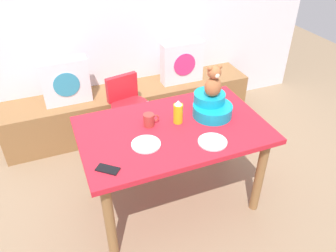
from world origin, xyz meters
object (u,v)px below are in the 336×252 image
(teddy_bear, at_px, (214,82))
(coffee_mug, at_px, (149,120))
(ketchup_bottle, at_px, (178,112))
(dinner_plate_near, at_px, (213,142))
(highchair, at_px, (129,107))
(cell_phone, at_px, (108,169))
(infant_seat_teal, at_px, (211,106))
(dining_table, at_px, (173,139))
(dinner_plate_far, at_px, (146,144))
(pillow_floral_left, at_px, (66,82))
(pillow_floral_right, at_px, (182,62))

(teddy_bear, relative_size, coffee_mug, 2.08)
(ketchup_bottle, height_order, dinner_plate_near, ketchup_bottle)
(highchair, relative_size, dinner_plate_near, 3.95)
(teddy_bear, height_order, cell_phone, teddy_bear)
(teddy_bear, bearing_deg, infant_seat_teal, 90.00)
(dining_table, distance_m, dinner_plate_far, 0.30)
(dinner_plate_near, bearing_deg, dining_table, 124.92)
(dining_table, distance_m, cell_phone, 0.61)
(dinner_plate_far, bearing_deg, ketchup_bottle, 29.38)
(dinner_plate_near, relative_size, cell_phone, 1.39)
(dining_table, xyz_separation_m, coffee_mug, (-0.15, 0.09, 0.15))
(coffee_mug, bearing_deg, cell_phone, -137.75)
(pillow_floral_left, xyz_separation_m, ketchup_bottle, (0.68, -1.10, 0.15))
(coffee_mug, bearing_deg, dinner_plate_near, -46.78)
(highchair, distance_m, ketchup_bottle, 0.77)
(highchair, xyz_separation_m, dinner_plate_near, (0.31, -1.00, 0.22))
(ketchup_bottle, bearing_deg, dinner_plate_near, -68.93)
(pillow_floral_right, relative_size, cell_phone, 3.06)
(pillow_floral_left, distance_m, highchair, 0.66)
(teddy_bear, relative_size, dinner_plate_far, 1.25)
(ketchup_bottle, distance_m, cell_phone, 0.69)
(ketchup_bottle, distance_m, dinner_plate_near, 0.35)
(dining_table, xyz_separation_m, ketchup_bottle, (0.06, 0.05, 0.19))
(highchair, height_order, dinner_plate_far, highchair)
(coffee_mug, bearing_deg, pillow_floral_right, 55.61)
(ketchup_bottle, height_order, coffee_mug, ketchup_bottle)
(pillow_floral_left, xyz_separation_m, dining_table, (0.62, -1.15, -0.05))
(coffee_mug, bearing_deg, pillow_floral_left, 114.04)
(ketchup_bottle, height_order, dinner_plate_far, ketchup_bottle)
(teddy_bear, bearing_deg, dining_table, -169.65)
(pillow_floral_right, xyz_separation_m, teddy_bear, (-0.24, -1.09, 0.34))
(dinner_plate_far, relative_size, cell_phone, 1.39)
(pillow_floral_right, relative_size, teddy_bear, 1.76)
(highchair, bearing_deg, infant_seat_teal, -55.14)
(infant_seat_teal, height_order, dinner_plate_far, infant_seat_teal)
(coffee_mug, bearing_deg, ketchup_bottle, -10.22)
(pillow_floral_left, relative_size, pillow_floral_right, 1.00)
(pillow_floral_left, relative_size, dining_table, 0.32)
(dining_table, relative_size, cell_phone, 9.41)
(teddy_bear, bearing_deg, dinner_plate_far, -162.82)
(highchair, xyz_separation_m, coffee_mug, (-0.02, -0.64, 0.27))
(teddy_bear, distance_m, cell_phone, 0.98)
(dining_table, distance_m, infant_seat_teal, 0.39)
(dinner_plate_near, distance_m, dinner_plate_far, 0.45)
(pillow_floral_right, bearing_deg, pillow_floral_left, 180.00)
(coffee_mug, relative_size, dinner_plate_far, 0.60)
(dining_table, bearing_deg, pillow_floral_left, 118.39)
(pillow_floral_left, height_order, pillow_floral_right, same)
(pillow_floral_right, bearing_deg, cell_phone, -128.29)
(dining_table, distance_m, teddy_bear, 0.52)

